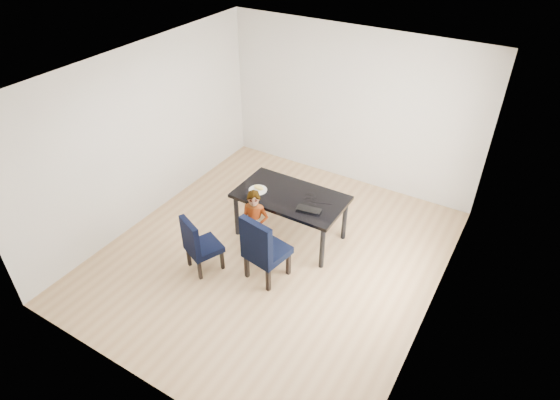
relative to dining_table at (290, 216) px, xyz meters
The scene contains 14 objects.
floor 0.63m from the dining_table, 90.00° to the right, with size 4.50×5.00×0.01m, color tan.
ceiling 2.38m from the dining_table, 90.00° to the right, with size 4.50×5.00×0.01m, color white.
wall_back 2.23m from the dining_table, 90.00° to the left, with size 4.50×0.01×2.70m, color silver.
wall_front 3.16m from the dining_table, 90.00° to the right, with size 4.50×0.01×2.70m, color white.
wall_left 2.51m from the dining_table, 167.50° to the right, with size 0.01×5.00×2.70m, color silver.
wall_right 2.51m from the dining_table, 12.50° to the right, with size 0.01×5.00×2.70m, color white.
dining_table is the anchor object (origin of this frame).
chair_left 1.39m from the dining_table, 119.10° to the right, with size 0.42×0.44×0.87m, color black.
chair_right 0.93m from the dining_table, 79.67° to the right, with size 0.50×0.52×1.03m, color black.
child 0.70m from the dining_table, 107.06° to the right, with size 0.40×0.27×1.10m, color orange.
plate 0.63m from the dining_table, 164.56° to the right, with size 0.27×0.27×0.01m, color silver.
sandwich 0.64m from the dining_table, 165.20° to the right, with size 0.17×0.08×0.07m, color gold.
laptop 0.57m from the dining_table, 19.69° to the right, with size 0.35×0.22×0.03m, color black.
cable_tangle 0.48m from the dining_table, ahead, with size 0.16×0.16×0.01m, color black.
Camera 1 is at (2.74, -4.36, 4.58)m, focal length 30.00 mm.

